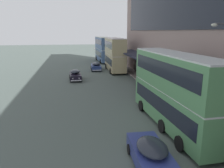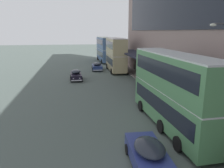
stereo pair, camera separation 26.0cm
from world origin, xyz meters
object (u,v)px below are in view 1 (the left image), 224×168
object	(u,v)px
sedan_lead_near	(75,75)
fire_hydrant	(179,103)
transit_bus_kerbside_far	(103,48)
transit_bus_kerbside_front	(174,88)
street_lamp	(223,73)
transit_bus_kerbside_rear	(115,54)
sedan_trailing_mid	(151,154)
sedan_second_near	(96,66)

from	to	relation	value
sedan_lead_near	fire_hydrant	xyz separation A→B (m)	(9.79, -14.49, -0.28)
transit_bus_kerbside_far	fire_hydrant	world-z (taller)	transit_bus_kerbside_far
transit_bus_kerbside_front	transit_bus_kerbside_far	bearing A→B (deg)	89.83
transit_bus_kerbside_far	street_lamp	world-z (taller)	street_lamp
transit_bus_kerbside_front	sedan_lead_near	xyz separation A→B (m)	(-7.13, 18.50, -2.34)
transit_bus_kerbside_far	sedan_lead_near	bearing A→B (deg)	-110.04
sedan_lead_near	transit_bus_kerbside_rear	bearing A→B (deg)	40.67
transit_bus_kerbside_rear	street_lamp	xyz separation A→B (m)	(2.17, -26.86, 1.31)
transit_bus_kerbside_rear	sedan_trailing_mid	world-z (taller)	transit_bus_kerbside_rear
sedan_lead_near	sedan_trailing_mid	size ratio (longest dim) A/B	0.93
transit_bus_kerbside_far	sedan_second_near	xyz separation A→B (m)	(-3.15, -11.89, -2.45)
transit_bus_kerbside_rear	transit_bus_kerbside_far	size ratio (longest dim) A/B	0.90
sedan_second_near	transit_bus_kerbside_rear	bearing A→B (deg)	-24.80
sedan_second_near	fire_hydrant	world-z (taller)	sedan_second_near
sedan_lead_near	sedan_trailing_mid	bearing A→B (deg)	-81.11
street_lamp	sedan_lead_near	bearing A→B (deg)	115.23
sedan_lead_near	fire_hydrant	distance (m)	17.49
transit_bus_kerbside_front	fire_hydrant	bearing A→B (deg)	56.50
sedan_second_near	fire_hydrant	size ratio (longest dim) A/B	6.41
transit_bus_kerbside_far	sedan_trailing_mid	distance (m)	43.29
transit_bus_kerbside_front	sedan_second_near	distance (m)	26.75
sedan_lead_near	street_lamp	size ratio (longest dim) A/B	0.55
transit_bus_kerbside_front	sedan_second_near	xyz separation A→B (m)	(-3.03, 26.47, -2.34)
sedan_trailing_mid	fire_hydrant	distance (m)	10.68
transit_bus_kerbside_rear	sedan_second_near	world-z (taller)	transit_bus_kerbside_rear
transit_bus_kerbside_front	sedan_trailing_mid	distance (m)	6.31
transit_bus_kerbside_rear	sedan_trailing_mid	size ratio (longest dim) A/B	1.97
sedan_lead_near	sedan_trailing_mid	world-z (taller)	sedan_trailing_mid
sedan_trailing_mid	fire_hydrant	bearing A→B (deg)	54.79
street_lamp	transit_bus_kerbside_rear	bearing A→B (deg)	94.62
transit_bus_kerbside_front	transit_bus_kerbside_rear	xyz separation A→B (m)	(0.33, 24.92, 0.19)
transit_bus_kerbside_rear	street_lamp	distance (m)	26.98
street_lamp	fire_hydrant	distance (m)	7.25
transit_bus_kerbside_front	transit_bus_kerbside_far	size ratio (longest dim) A/B	1.11
transit_bus_kerbside_front	street_lamp	size ratio (longest dim) A/B	1.45
transit_bus_kerbside_far	street_lamp	distance (m)	40.40
transit_bus_kerbside_front	street_lamp	world-z (taller)	street_lamp
transit_bus_kerbside_front	sedan_trailing_mid	bearing A→B (deg)	-126.61
transit_bus_kerbside_rear	sedan_trailing_mid	bearing A→B (deg)	-97.37
transit_bus_kerbside_rear	sedan_second_near	bearing A→B (deg)	155.20
transit_bus_kerbside_front	sedan_trailing_mid	size ratio (longest dim) A/B	2.44
transit_bus_kerbside_rear	street_lamp	size ratio (longest dim) A/B	1.17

